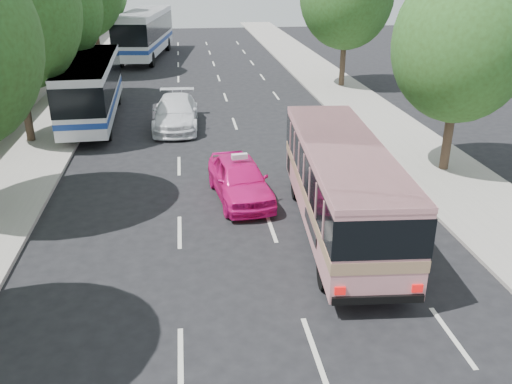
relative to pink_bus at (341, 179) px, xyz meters
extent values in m
plane|color=black|center=(-3.03, -3.35, -1.80)|extent=(120.00, 120.00, 0.00)
cube|color=#9E998E|center=(-11.53, 16.65, -1.73)|extent=(4.00, 90.00, 0.15)
cube|color=#9E998E|center=(5.47, 16.65, -1.74)|extent=(4.00, 90.00, 0.12)
cube|color=#9E998E|center=(-13.33, 16.65, -0.90)|extent=(0.30, 90.00, 1.50)
cylinder|color=#38281E|center=(-11.73, 10.65, 0.10)|extent=(0.36, 0.36, 3.80)
ellipsoid|color=#294819|center=(-11.73, 10.65, 4.10)|extent=(6.00, 6.00, 6.90)
cylinder|color=#38281E|center=(-11.63, 18.65, -0.06)|extent=(0.36, 0.36, 3.50)
ellipsoid|color=#294819|center=(-11.63, 18.65, 3.62)|extent=(5.52, 5.52, 6.35)
cylinder|color=#38281E|center=(-11.53, 26.65, 0.19)|extent=(0.36, 0.36, 3.99)
cylinder|color=#38281E|center=(-11.73, 34.65, 0.06)|extent=(0.36, 0.36, 3.72)
cylinder|color=#38281E|center=(5.67, 4.65, -0.19)|extent=(0.36, 0.36, 3.23)
ellipsoid|color=#294819|center=(5.67, 4.65, 3.21)|extent=(5.10, 5.10, 5.87)
sphere|color=#294819|center=(6.07, 4.35, 4.23)|extent=(3.32, 3.31, 3.31)
cylinder|color=#38281E|center=(5.97, 20.65, 0.10)|extent=(0.36, 0.36, 3.80)
cube|color=#CF858B|center=(0.00, 0.00, -0.12)|extent=(2.94, 9.20, 2.43)
cube|color=#9E7A59|center=(0.00, 0.00, -0.40)|extent=(2.98, 9.22, 0.32)
cube|color=black|center=(0.00, 0.00, 0.32)|extent=(2.99, 9.23, 1.00)
cube|color=#CF858B|center=(0.00, 0.00, 1.02)|extent=(2.96, 9.22, 0.14)
cylinder|color=black|center=(-0.77, 2.78, -1.33)|extent=(0.34, 0.96, 0.94)
cylinder|color=black|center=(1.18, 2.64, -1.33)|extent=(0.34, 0.96, 0.94)
cylinder|color=black|center=(-1.21, -2.99, -1.33)|extent=(0.34, 0.96, 0.94)
cylinder|color=black|center=(0.75, -3.14, -1.33)|extent=(0.34, 0.96, 0.94)
imported|color=#E3137C|center=(-2.77, 3.00, -1.05)|extent=(2.30, 4.58, 1.50)
imported|color=white|center=(-5.03, 12.37, -1.03)|extent=(2.36, 5.40, 1.54)
cube|color=silver|center=(-9.33, 14.30, 0.04)|extent=(2.65, 10.76, 2.72)
cube|color=black|center=(-9.33, 14.30, 0.38)|extent=(2.70, 10.79, 1.34)
cube|color=navy|center=(-9.33, 14.30, -0.65)|extent=(2.69, 10.78, 0.27)
cube|color=silver|center=(-9.33, 14.30, 1.34)|extent=(2.67, 10.78, 0.12)
cylinder|color=black|center=(-10.44, 17.64, -1.31)|extent=(0.32, 0.99, 0.98)
cylinder|color=black|center=(-8.47, 17.71, -1.31)|extent=(0.32, 0.99, 0.98)
cylinder|color=black|center=(-10.18, 10.52, -1.31)|extent=(0.32, 0.99, 0.98)
cylinder|color=black|center=(-8.21, 10.59, -1.31)|extent=(0.32, 0.99, 0.98)
cube|color=silver|center=(-7.63, 34.43, 0.45)|extent=(4.42, 13.26, 3.31)
cube|color=black|center=(-7.63, 34.43, 0.85)|extent=(4.48, 13.30, 1.63)
cube|color=navy|center=(-7.63, 34.43, -0.39)|extent=(4.47, 13.29, 0.33)
cube|color=silver|center=(-7.63, 34.43, 2.03)|extent=(4.45, 13.28, 0.15)
cylinder|color=black|center=(-8.32, 38.67, -1.21)|extent=(0.50, 1.23, 1.19)
cylinder|color=black|center=(-5.88, 38.35, -1.21)|extent=(0.50, 1.23, 1.19)
cylinder|color=black|center=(-9.44, 30.07, -1.21)|extent=(0.50, 1.23, 1.19)
cylinder|color=black|center=(-7.00, 29.75, -1.21)|extent=(0.50, 1.23, 1.19)
cube|color=silver|center=(-2.77, 3.00, -0.21)|extent=(0.57, 0.25, 0.18)
camera|label=1|loc=(-4.55, -14.65, 6.04)|focal=38.00mm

